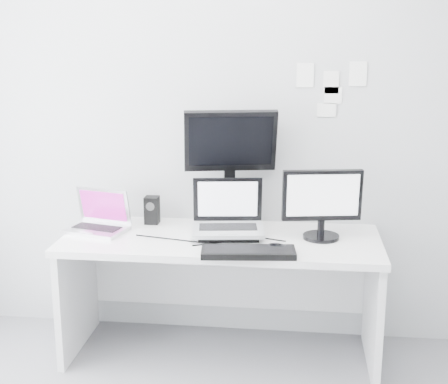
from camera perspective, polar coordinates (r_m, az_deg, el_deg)
The scene contains 14 objects.
back_wall at distance 3.82m, azimuth 0.36°, elevation 6.45°, with size 3.60×3.60×0.00m, color #B5B7BA.
desk at distance 3.74m, azimuth -0.27°, elevation -9.40°, with size 1.80×0.70×0.73m, color white.
macbook at distance 3.75m, azimuth -11.53°, elevation -1.65°, with size 0.34×0.26×0.26m, color silver.
speaker at distance 3.88m, azimuth -6.48°, elevation -1.62°, with size 0.08×0.08×0.17m, color black.
dell_laptop at distance 3.56m, azimuth 0.37°, elevation -1.54°, with size 0.40×0.31×0.33m, color #ACAEB4.
rear_monitor at distance 3.71m, azimuth 0.54°, elevation 2.21°, with size 0.53×0.19×0.72m, color black.
samsung_monitor at distance 3.57m, azimuth 8.81°, elevation -1.02°, with size 0.45×0.20×0.41m, color black.
keyboard at distance 3.32m, azimuth 2.20°, elevation -5.42°, with size 0.49×0.17×0.03m, color black.
mouse at distance 3.40m, azimuth 4.76°, elevation -4.95°, with size 0.12×0.08×0.04m, color black.
wall_note_0 at distance 3.76m, azimuth 7.30°, elevation 10.37°, with size 0.10×0.00×0.14m, color white.
wall_note_1 at distance 3.77m, azimuth 9.59°, elevation 9.68°, with size 0.09×0.00×0.13m, color white.
wall_note_2 at distance 3.77m, azimuth 11.94°, elevation 10.35°, with size 0.10×0.00×0.14m, color white.
wall_note_3 at distance 3.78m, azimuth 9.19°, elevation 7.28°, with size 0.11×0.00×0.08m, color white.
wall_note_4 at distance 3.77m, azimuth 9.76°, elevation 8.55°, with size 0.10×0.00×0.10m, color white.
Camera 1 is at (0.42, -2.16, 1.85)m, focal length 50.92 mm.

